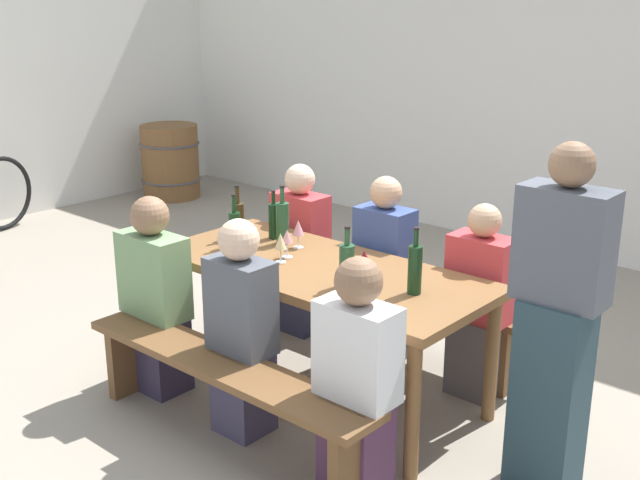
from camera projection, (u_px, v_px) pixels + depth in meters
name	position (u px, v px, depth m)	size (l,w,h in m)	color
ground_plane	(320.00, 391.00, 4.50)	(24.00, 24.00, 0.00)	gray
back_wall	(590.00, 65.00, 6.41)	(14.00, 0.20, 3.20)	silver
tasting_table	(320.00, 280.00, 4.30)	(1.90, 0.83, 0.75)	brown
bench_near	(224.00, 380.00, 3.88)	(1.80, 0.30, 0.45)	brown
bench_far	(396.00, 298.00, 4.91)	(1.80, 0.30, 0.45)	brown
wine_bottle_0	(235.00, 228.00, 4.57)	(0.07, 0.07, 0.31)	#143319
wine_bottle_1	(274.00, 220.00, 4.73)	(0.07, 0.07, 0.30)	#143319
wine_bottle_2	(347.00, 264.00, 3.95)	(0.08, 0.08, 0.32)	#234C2D
wine_bottle_3	(283.00, 222.00, 4.63)	(0.08, 0.08, 0.35)	#234C2D
wine_bottle_4	(238.00, 219.00, 4.73)	(0.08, 0.08, 0.33)	#332814
wine_bottle_5	(415.00, 268.00, 3.86)	(0.07, 0.07, 0.34)	#143319
wine_glass_0	(298.00, 229.00, 4.55)	(0.07, 0.07, 0.17)	silver
wine_glass_1	(365.00, 259.00, 4.06)	(0.07, 0.07, 0.15)	silver
wine_glass_2	(280.00, 242.00, 4.30)	(0.07, 0.07, 0.17)	silver
wine_glass_3	(287.00, 238.00, 4.38)	(0.07, 0.07, 0.16)	silver
seated_guest_near_0	(155.00, 300.00, 4.38)	(0.42, 0.24, 1.13)	#352D45
seated_guest_near_1	(242.00, 332.00, 3.95)	(0.34, 0.24, 1.13)	#423B56
seated_guest_near_2	(357.00, 381.00, 3.49)	(0.37, 0.24, 1.11)	#55304F
seated_guest_far_0	(300.00, 253.00, 5.17)	(0.37, 0.24, 1.13)	#2E304C
seated_guest_far_1	(384.00, 275.00, 4.74)	(0.33, 0.24, 1.15)	#4A5268
seated_guest_far_2	(479.00, 307.00, 4.34)	(0.35, 0.24, 1.10)	#575051
standing_host	(556.00, 329.00, 3.44)	(0.39, 0.24, 1.59)	#273E48
wine_barrel	(170.00, 161.00, 8.62)	(0.65, 0.65, 0.79)	brown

